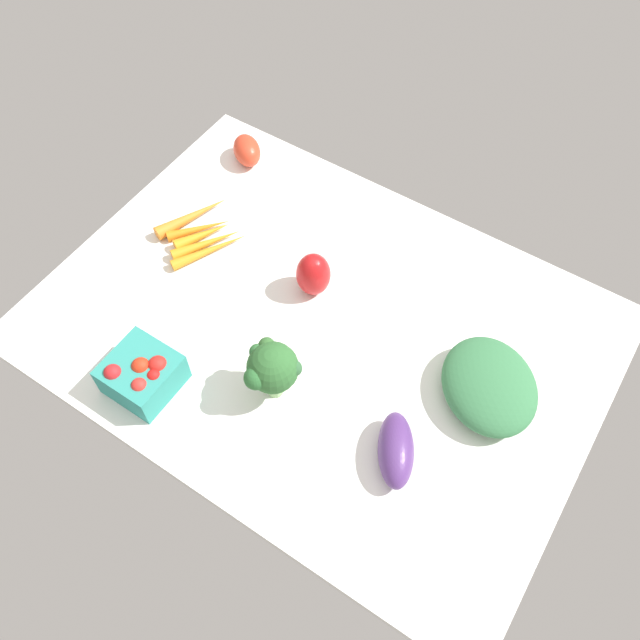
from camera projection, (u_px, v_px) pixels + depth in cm
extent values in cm
cube|color=white|center=(320.00, 329.00, 127.47)|extent=(104.00, 76.00, 2.00)
cylinder|color=#9ACC84|center=(275.00, 384.00, 116.87)|extent=(2.83, 2.83, 5.16)
sphere|color=#2E632E|center=(273.00, 368.00, 111.91)|extent=(8.95, 8.95, 8.95)
sphere|color=#2F5D35|center=(294.00, 368.00, 111.42)|extent=(2.87, 2.87, 2.87)
sphere|color=#2B6530|center=(255.00, 378.00, 110.12)|extent=(4.09, 4.09, 4.09)
sphere|color=#31612D|center=(267.00, 346.00, 112.51)|extent=(2.92, 2.92, 2.92)
sphere|color=#2D6432|center=(257.00, 352.00, 112.33)|extent=(2.83, 2.83, 2.83)
ellipsoid|color=#367547|center=(489.00, 385.00, 115.91)|extent=(25.34, 25.58, 6.63)
ellipsoid|color=red|center=(313.00, 274.00, 127.24)|extent=(8.64, 8.64, 9.77)
cone|color=orange|center=(210.00, 250.00, 135.34)|extent=(9.79, 15.87, 2.25)
cone|color=orange|center=(207.00, 243.00, 136.15)|extent=(9.69, 14.21, 2.51)
cone|color=orange|center=(203.00, 235.00, 137.26)|extent=(7.99, 12.12, 2.67)
cone|color=orange|center=(199.00, 229.00, 138.47)|extent=(9.92, 12.04, 2.20)
cone|color=orange|center=(193.00, 216.00, 139.89)|extent=(8.82, 16.84, 2.98)
cube|color=teal|center=(143.00, 374.00, 117.04)|extent=(11.60, 11.60, 6.76)
sphere|color=red|center=(154.00, 376.00, 113.60)|extent=(2.43, 2.43, 2.43)
sphere|color=red|center=(158.00, 365.00, 114.83)|extent=(3.39, 3.39, 3.39)
sphere|color=red|center=(139.00, 386.00, 112.56)|extent=(2.85, 2.85, 2.85)
sphere|color=red|center=(141.00, 367.00, 114.65)|extent=(3.31, 3.31, 3.31)
sphere|color=red|center=(113.00, 373.00, 113.80)|extent=(3.16, 3.16, 3.16)
ellipsoid|color=#533174|center=(396.00, 450.00, 109.73)|extent=(11.99, 14.62, 6.01)
ellipsoid|color=red|center=(247.00, 150.00, 148.73)|extent=(10.40, 9.92, 5.81)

